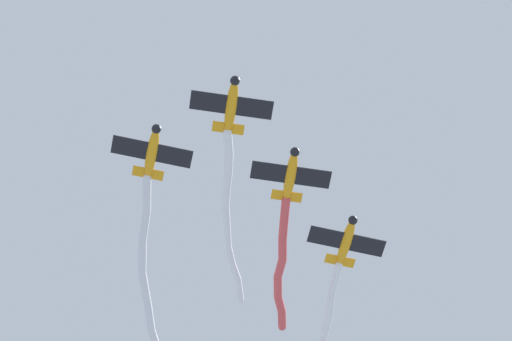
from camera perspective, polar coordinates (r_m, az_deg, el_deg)
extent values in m
ellipsoid|color=orange|center=(79.27, -1.62, 4.19)|extent=(3.09, 5.13, 1.05)
sphere|color=black|center=(78.46, -1.37, 5.86)|extent=(1.19, 1.19, 0.90)
ellipsoid|color=#232833|center=(79.43, -1.55, 4.72)|extent=(1.17, 1.46, 0.56)
cube|color=black|center=(79.08, -1.60, 4.28)|extent=(7.55, 4.70, 0.14)
cube|color=orange|center=(80.13, -1.83, 2.78)|extent=(3.07, 2.11, 0.12)
cube|color=black|center=(80.60, -1.80, 2.99)|extent=(0.61, 1.12, 1.45)
cylinder|color=white|center=(80.66, -1.81, 1.78)|extent=(2.08, 2.26, 1.16)
cylinder|color=white|center=(81.68, -1.79, 0.47)|extent=(1.82, 2.16, 1.07)
cylinder|color=white|center=(82.71, -1.88, -0.71)|extent=(1.81, 2.10, 1.32)
cylinder|color=white|center=(83.82, -1.98, -1.80)|extent=(1.83, 2.08, 1.32)
cylinder|color=white|center=(84.99, -1.98, -2.99)|extent=(2.10, 2.34, 1.10)
cylinder|color=white|center=(86.33, -1.90, -4.30)|extent=(2.20, 2.47, 1.28)
cylinder|color=white|center=(87.50, -1.73, -5.52)|extent=(2.01, 1.99, 0.91)
cylinder|color=white|center=(88.61, -1.41, -6.57)|extent=(2.22, 1.98, 1.27)
cylinder|color=white|center=(89.97, -1.14, -7.72)|extent=(2.28, 2.47, 0.96)
sphere|color=white|center=(80.14, -1.87, 2.47)|extent=(0.81, 0.81, 0.81)
sphere|color=white|center=(81.20, -1.76, 1.10)|extent=(0.81, 0.81, 0.81)
sphere|color=white|center=(82.16, -1.81, -0.15)|extent=(0.81, 0.81, 0.81)
sphere|color=white|center=(83.26, -1.94, -1.26)|extent=(0.81, 0.81, 0.81)
sphere|color=white|center=(84.38, -2.02, -2.33)|extent=(0.81, 0.81, 0.81)
sphere|color=white|center=(85.61, -1.93, -3.64)|extent=(0.81, 0.81, 0.81)
sphere|color=white|center=(87.06, -1.87, -4.95)|extent=(0.81, 0.81, 0.81)
sphere|color=white|center=(87.96, -1.59, -6.08)|extent=(0.81, 0.81, 0.81)
sphere|color=white|center=(89.26, -1.23, -7.06)|extent=(0.81, 0.81, 0.81)
sphere|color=white|center=(90.68, -1.04, -8.38)|extent=(0.81, 0.81, 0.81)
ellipsoid|color=orange|center=(81.94, 2.26, -0.35)|extent=(3.08, 5.13, 1.05)
sphere|color=black|center=(80.97, 2.54, 1.21)|extent=(1.19, 1.19, 0.90)
ellipsoid|color=#232833|center=(82.04, 2.32, 0.17)|extent=(1.17, 1.46, 0.56)
cube|color=black|center=(81.74, 2.28, -0.28)|extent=(7.55, 4.69, 0.14)
cube|color=orange|center=(82.92, 2.01, -1.67)|extent=(3.07, 2.10, 0.12)
cube|color=black|center=(83.37, 2.01, -1.44)|extent=(0.61, 1.13, 1.45)
cylinder|color=#DB4C4C|center=(83.50, 1.90, -2.65)|extent=(1.89, 2.38, 0.98)
cylinder|color=#DB4C4C|center=(84.51, 1.79, -3.90)|extent=(1.71, 2.12, 0.86)
cylinder|color=#DB4C4C|center=(85.83, 1.74, -5.16)|extent=(2.37, 2.64, 1.54)
cylinder|color=#DB4C4C|center=(87.48, 1.58, -6.38)|extent=(1.94, 2.48, 1.60)
cylinder|color=#DB4C4C|center=(89.06, 1.43, -7.58)|extent=(2.29, 2.60, 1.29)
cylinder|color=#DB4C4C|center=(90.71, 1.56, -8.70)|extent=(2.39, 2.20, 1.56)
cylinder|color=#DB4C4C|center=(92.40, 1.70, -9.65)|extent=(2.21, 2.31, 1.61)
sphere|color=#DB4C4C|center=(82.96, 1.96, -1.97)|extent=(0.84, 0.84, 0.84)
sphere|color=#DB4C4C|center=(84.05, 1.84, -3.32)|extent=(0.84, 0.84, 0.84)
sphere|color=#DB4C4C|center=(84.98, 1.74, -4.48)|extent=(0.84, 0.84, 0.84)
sphere|color=#DB4C4C|center=(86.70, 1.73, -5.82)|extent=(0.84, 0.84, 0.84)
sphere|color=#DB4C4C|center=(88.26, 1.42, -6.92)|extent=(0.84, 0.84, 0.84)
sphere|color=#DB4C4C|center=(89.88, 1.44, -8.22)|extent=(0.84, 0.84, 0.84)
sphere|color=#DB4C4C|center=(91.55, 1.69, -9.18)|extent=(0.84, 0.84, 0.84)
sphere|color=#DB4C4C|center=(93.25, 1.71, -10.11)|extent=(0.84, 0.84, 0.84)
ellipsoid|color=orange|center=(81.83, -6.79, 1.14)|extent=(2.78, 5.20, 1.05)
sphere|color=black|center=(80.86, -6.50, 2.71)|extent=(1.15, 1.15, 0.90)
ellipsoid|color=#232833|center=(81.93, -6.69, 1.66)|extent=(1.11, 1.45, 0.56)
cube|color=black|center=(81.63, -6.78, 1.22)|extent=(7.64, 4.25, 0.14)
cube|color=orange|center=(82.82, -7.04, -0.18)|extent=(3.09, 1.94, 0.12)
cube|color=black|center=(83.27, -6.99, 0.04)|extent=(0.54, 1.15, 1.45)
cylinder|color=white|center=(83.67, -7.11, -1.53)|extent=(2.44, 3.41, 0.98)
cylinder|color=white|center=(85.08, -7.25, -3.56)|extent=(2.17, 3.24, 1.34)
cylinder|color=white|center=(86.40, -7.40, -5.60)|extent=(2.51, 3.38, 1.19)
cylinder|color=white|center=(87.84, -7.23, -7.63)|extent=(2.88, 3.10, 1.22)
cylinder|color=white|center=(89.22, -6.93, -9.45)|extent=(2.54, 2.79, 1.16)
sphere|color=white|center=(82.86, -7.10, -0.47)|extent=(0.78, 0.78, 0.78)
sphere|color=white|center=(84.51, -7.11, -2.56)|extent=(0.78, 0.78, 0.78)
sphere|color=white|center=(85.69, -7.39, -4.55)|extent=(0.78, 0.78, 0.78)
sphere|color=white|center=(87.15, -7.41, -6.62)|extent=(0.78, 0.78, 0.78)
sphere|color=white|center=(88.56, -7.06, -8.61)|extent=(0.78, 0.78, 0.78)
sphere|color=white|center=(89.91, -6.81, -10.28)|extent=(0.78, 0.78, 0.78)
ellipsoid|color=orange|center=(85.17, 5.87, -4.66)|extent=(2.72, 5.21, 1.05)
sphere|color=black|center=(84.10, 6.33, -3.23)|extent=(1.14, 1.14, 0.90)
ellipsoid|color=#232833|center=(85.23, 5.96, -4.17)|extent=(1.09, 1.45, 0.56)
cube|color=black|center=(84.97, 5.91, -4.61)|extent=(7.65, 4.17, 0.14)
cube|color=orange|center=(86.23, 5.48, -5.86)|extent=(3.09, 1.91, 0.12)
cube|color=black|center=(86.66, 5.46, -5.62)|extent=(0.52, 1.15, 1.45)
cylinder|color=white|center=(87.37, 5.18, -7.03)|extent=(2.31, 3.49, 1.43)
cylinder|color=white|center=(89.57, 4.88, -8.62)|extent=(2.46, 3.05, 1.59)
cylinder|color=white|center=(91.65, 4.58, -10.20)|extent=(2.06, 3.45, 0.85)
sphere|color=white|center=(86.30, 5.41, -6.14)|extent=(0.74, 0.74, 0.74)
sphere|color=white|center=(88.47, 4.96, -7.90)|extent=(0.74, 0.74, 0.74)
sphere|color=white|center=(90.70, 4.81, -9.33)|extent=(0.74, 0.74, 0.74)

